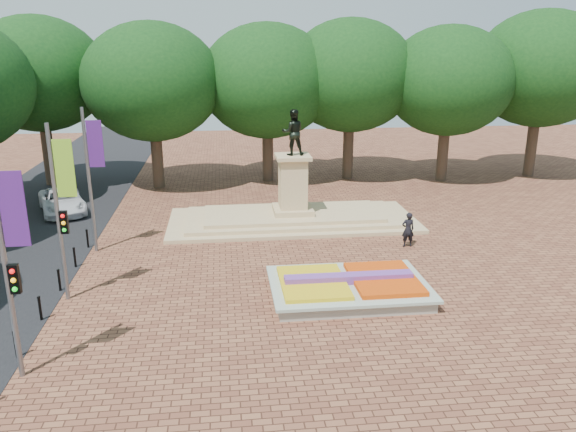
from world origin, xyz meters
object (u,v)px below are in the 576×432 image
object	(u,v)px
monument	(293,207)
van	(62,201)
pedestrian	(408,230)
flower_bed	(349,287)

from	to	relation	value
monument	van	world-z (taller)	monument
van	pedestrian	bearing A→B (deg)	-44.26
flower_bed	pedestrian	size ratio (longest dim) A/B	3.55
flower_bed	van	bearing A→B (deg)	137.10
monument	van	size ratio (longest dim) A/B	2.75
monument	van	bearing A→B (deg)	165.27
van	monument	bearing A→B (deg)	-35.31
flower_bed	van	world-z (taller)	van
flower_bed	pedestrian	bearing A→B (deg)	51.83
flower_bed	pedestrian	distance (m)	6.80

